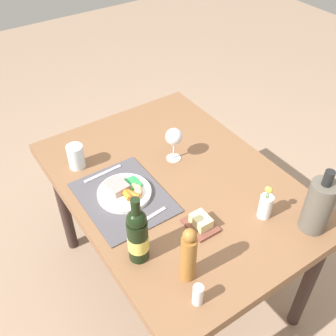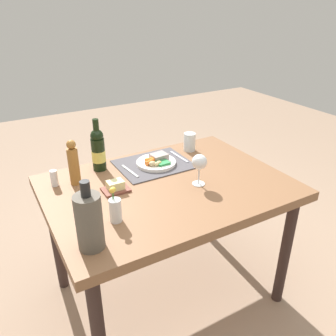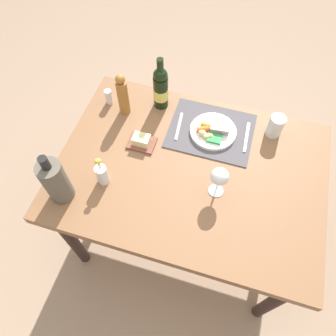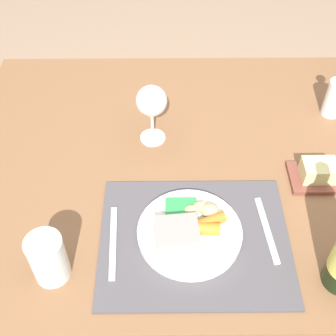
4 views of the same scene
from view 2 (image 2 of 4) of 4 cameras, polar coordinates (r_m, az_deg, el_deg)
ground_plane at (r=2.23m, az=-0.03°, el=-19.86°), size 8.00×8.00×0.00m
dining_table at (r=1.81m, az=-0.03°, el=-4.93°), size 1.23×0.89×0.76m
placemat at (r=1.97m, az=-2.41°, el=0.64°), size 0.41×0.33×0.01m
dinner_plate at (r=1.96m, az=-1.95°, el=1.08°), size 0.23×0.23×0.05m
fork at (r=2.05m, az=1.83°, el=1.90°), size 0.02×0.18×0.00m
knife at (r=1.89m, az=-6.38°, el=-0.50°), size 0.03×0.17×0.00m
salt_shaker at (r=1.83m, az=-18.46°, el=-1.62°), size 0.04×0.04×0.08m
butter_dish at (r=1.71m, az=-8.75°, el=-3.15°), size 0.13×0.10×0.05m
wine_bottle at (r=1.90m, az=-11.57°, el=2.99°), size 0.08×0.08×0.29m
flower_vase at (r=1.47m, az=-8.79°, el=-6.73°), size 0.05×0.05×0.16m
water_tumbler at (r=2.15m, az=3.61°, el=4.18°), size 0.07×0.07×0.11m
wine_glass at (r=1.72m, az=5.26°, el=0.87°), size 0.08×0.08×0.17m
cooler_bottle at (r=1.31m, az=-13.00°, el=-8.65°), size 0.10×0.10×0.29m
pepper_mill at (r=1.78m, az=-15.48°, el=0.75°), size 0.05×0.05×0.24m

